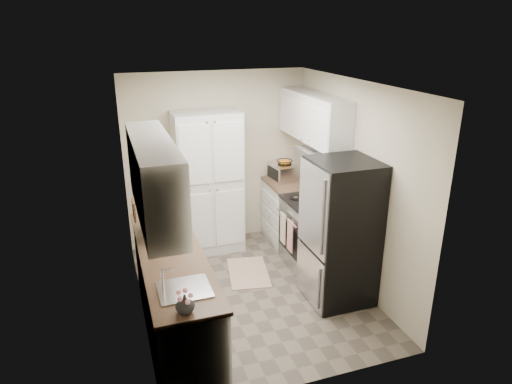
% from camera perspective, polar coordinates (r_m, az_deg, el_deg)
% --- Properties ---
extents(ground, '(3.20, 3.20, 0.00)m').
position_cam_1_polar(ground, '(5.73, -0.55, -12.36)').
color(ground, '#665B4C').
rests_on(ground, ground).
extents(room_shell, '(2.64, 3.24, 2.52)m').
position_cam_1_polar(room_shell, '(5.02, -0.77, 3.35)').
color(room_shell, beige).
rests_on(room_shell, ground).
extents(pantry_cabinet, '(0.90, 0.55, 2.00)m').
position_cam_1_polar(pantry_cabinet, '(6.39, -5.98, 1.10)').
color(pantry_cabinet, silver).
rests_on(pantry_cabinet, ground).
extents(base_cabinet_left, '(0.60, 2.30, 0.88)m').
position_cam_1_polar(base_cabinet_left, '(4.95, -10.16, -12.42)').
color(base_cabinet_left, silver).
rests_on(base_cabinet_left, ground).
extents(countertop_left, '(0.63, 2.33, 0.04)m').
position_cam_1_polar(countertop_left, '(4.72, -10.51, -7.71)').
color(countertop_left, brown).
rests_on(countertop_left, base_cabinet_left).
extents(base_cabinet_right, '(0.60, 0.80, 0.88)m').
position_cam_1_polar(base_cabinet_right, '(6.82, 4.22, -2.61)').
color(base_cabinet_right, silver).
rests_on(base_cabinet_right, ground).
extents(countertop_right, '(0.63, 0.83, 0.04)m').
position_cam_1_polar(countertop_right, '(6.66, 4.32, 1.04)').
color(countertop_right, brown).
rests_on(countertop_right, base_cabinet_right).
extents(electric_range, '(0.71, 0.78, 1.13)m').
position_cam_1_polar(electric_range, '(6.14, 6.99, -5.05)').
color(electric_range, '#B7B7BC').
rests_on(electric_range, ground).
extents(refrigerator, '(0.70, 0.72, 1.70)m').
position_cam_1_polar(refrigerator, '(5.33, 10.51, -4.94)').
color(refrigerator, '#B7B7BC').
rests_on(refrigerator, ground).
extents(microwave, '(0.33, 0.47, 0.26)m').
position_cam_1_polar(microwave, '(5.09, -11.79, -3.81)').
color(microwave, '#B8B7BC').
rests_on(microwave, countertop_left).
extents(wine_bottle, '(0.08, 0.08, 0.31)m').
position_cam_1_polar(wine_bottle, '(5.38, -12.03, -2.18)').
color(wine_bottle, black).
rests_on(wine_bottle, countertop_left).
extents(flower_vase, '(0.17, 0.17, 0.16)m').
position_cam_1_polar(flower_vase, '(3.77, -8.88, -13.69)').
color(flower_vase, silver).
rests_on(flower_vase, countertop_left).
extents(cutting_board, '(0.07, 0.25, 0.32)m').
position_cam_1_polar(cutting_board, '(5.65, -11.47, -1.00)').
color(cutting_board, '#4E873A').
rests_on(cutting_board, countertop_left).
extents(toaster_oven, '(0.37, 0.44, 0.23)m').
position_cam_1_polar(toaster_oven, '(6.72, 3.39, 2.48)').
color(toaster_oven, silver).
rests_on(toaster_oven, countertop_right).
extents(fruit_basket, '(0.29, 0.29, 0.10)m').
position_cam_1_polar(fruit_basket, '(6.69, 3.60, 3.87)').
color(fruit_basket, orange).
rests_on(fruit_basket, toaster_oven).
extents(kitchen_mat, '(0.64, 0.88, 0.01)m').
position_cam_1_polar(kitchen_mat, '(6.11, -0.96, -10.01)').
color(kitchen_mat, '#CAA98A').
rests_on(kitchen_mat, ground).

